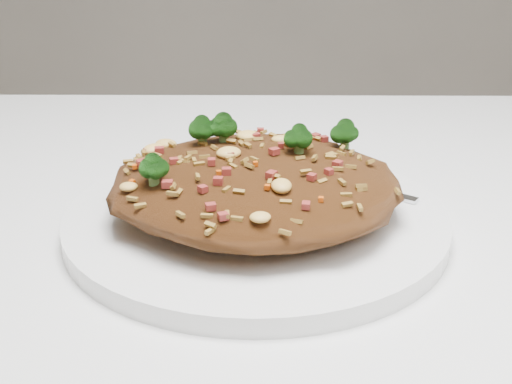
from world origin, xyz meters
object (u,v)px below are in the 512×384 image
(dining_table, at_px, (153,374))
(plate, at_px, (256,220))
(fork, at_px, (330,179))
(fried_rice, at_px, (256,175))

(dining_table, distance_m, plate, 0.13)
(dining_table, bearing_deg, fork, 39.09)
(dining_table, height_order, plate, plate)
(plate, bearing_deg, fork, 43.76)
(dining_table, xyz_separation_m, plate, (0.07, 0.05, 0.10))
(plate, relative_size, fork, 1.92)
(plate, height_order, fried_rice, fried_rice)
(plate, distance_m, fried_rice, 0.03)
(plate, bearing_deg, fried_rice, 107.20)
(plate, bearing_deg, dining_table, -145.11)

